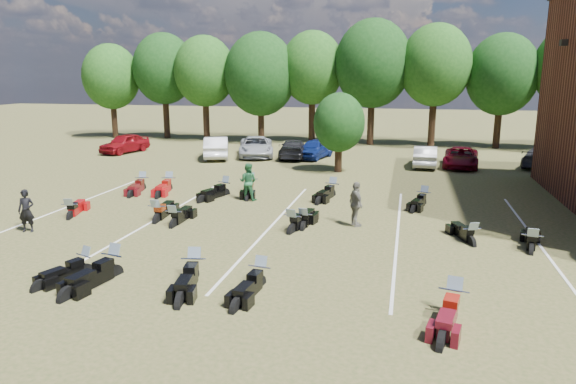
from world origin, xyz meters
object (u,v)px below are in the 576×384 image
(person_green, at_px, (248,182))
(motorcycle_3, at_px, (195,280))
(motorcycle_14, at_px, (143,190))
(car_0, at_px, (125,143))
(person_black, at_px, (26,211))
(person_grey, at_px, (356,204))
(motorcycle_7, at_px, (71,218))
(car_4, at_px, (315,149))

(person_green, height_order, motorcycle_3, person_green)
(person_green, relative_size, motorcycle_14, 0.77)
(person_green, xyz_separation_m, motorcycle_14, (-6.20, 0.95, -0.91))
(car_0, relative_size, motorcycle_3, 1.79)
(person_black, relative_size, person_grey, 0.92)
(person_green, xyz_separation_m, person_grey, (5.55, -3.25, 0.00))
(car_0, relative_size, person_green, 2.38)
(motorcycle_7, bearing_deg, car_4, -127.73)
(car_4, bearing_deg, person_grey, -61.31)
(person_green, distance_m, motorcycle_7, 8.09)
(car_0, bearing_deg, person_black, -56.49)
(car_0, distance_m, person_green, 19.13)
(motorcycle_7, relative_size, motorcycle_14, 0.94)
(car_4, height_order, motorcycle_7, car_4)
(person_black, bearing_deg, person_green, 29.44)
(person_grey, xyz_separation_m, motorcycle_14, (-11.75, 4.20, -0.91))
(motorcycle_14, bearing_deg, person_grey, -28.54)
(car_4, bearing_deg, motorcycle_14, -106.38)
(motorcycle_3, bearing_deg, car_0, 113.88)
(car_0, xyz_separation_m, motorcycle_7, (7.79, -17.70, -0.74))
(person_black, distance_m, motorcycle_3, 8.81)
(motorcycle_3, bearing_deg, car_4, 80.91)
(car_4, bearing_deg, car_0, -164.58)
(person_black, xyz_separation_m, motorcycle_14, (0.58, 7.88, -0.84))
(person_grey, distance_m, motorcycle_7, 12.09)
(car_0, xyz_separation_m, person_grey, (19.74, -16.07, 0.17))
(person_black, relative_size, motorcycle_14, 0.71)
(motorcycle_3, distance_m, motorcycle_7, 9.34)
(motorcycle_7, bearing_deg, motorcycle_14, -108.15)
(car_4, bearing_deg, motorcycle_3, -75.55)
(person_black, height_order, person_grey, person_grey)
(person_black, xyz_separation_m, motorcycle_7, (0.39, 2.05, -0.84))
(person_grey, relative_size, motorcycle_14, 0.77)
(person_green, relative_size, motorcycle_7, 0.82)
(car_4, height_order, person_green, person_green)
(motorcycle_3, xyz_separation_m, motorcycle_7, (-7.85, 5.07, 0.00))
(car_0, height_order, motorcycle_7, car_0)
(car_4, distance_m, person_grey, 17.38)
(motorcycle_14, bearing_deg, person_green, -17.62)
(person_black, distance_m, motorcycle_14, 7.94)
(car_0, distance_m, person_black, 21.09)
(car_0, distance_m, motorcycle_7, 19.35)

